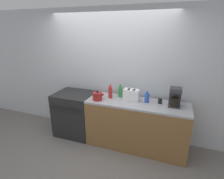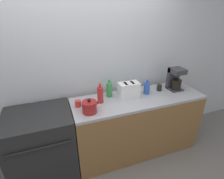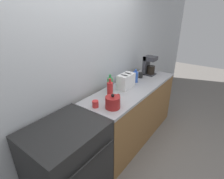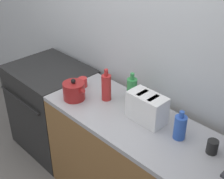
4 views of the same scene
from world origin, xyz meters
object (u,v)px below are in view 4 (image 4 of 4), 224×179
(bottle_blue, at_px, (180,127))
(stove, at_px, (53,107))
(cup_black, at_px, (212,147))
(kettle, at_px, (74,91))
(toaster, at_px, (147,108))
(bottle_green, at_px, (132,90))
(cup_red, at_px, (83,82))
(bottle_red, at_px, (106,87))

(bottle_blue, bearing_deg, stove, -178.29)
(cup_black, bearing_deg, bottle_blue, -173.53)
(kettle, xyz_separation_m, bottle_blue, (0.88, 0.20, 0.02))
(toaster, distance_m, bottle_blue, 0.29)
(bottle_green, bearing_deg, kettle, -139.08)
(stove, xyz_separation_m, cup_red, (0.50, 0.02, 0.49))
(stove, distance_m, bottle_red, 0.97)
(bottle_red, bearing_deg, stove, -178.09)
(toaster, bearing_deg, bottle_red, -177.91)
(kettle, bearing_deg, bottle_red, 44.24)
(stove, distance_m, bottle_green, 1.12)
(kettle, relative_size, bottle_red, 0.82)
(bottle_red, distance_m, cup_black, 0.93)
(toaster, height_order, bottle_green, bottle_green)
(kettle, distance_m, cup_red, 0.21)
(bottle_red, relative_size, cup_black, 2.90)
(stove, height_order, bottle_red, bottle_red)
(bottle_blue, relative_size, cup_red, 2.61)
(cup_black, bearing_deg, bottle_green, 174.21)
(toaster, distance_m, cup_red, 0.71)
(cup_black, bearing_deg, toaster, -176.78)
(kettle, height_order, cup_black, kettle)
(stove, bearing_deg, cup_black, 2.35)
(kettle, bearing_deg, cup_red, 121.32)
(bottle_blue, bearing_deg, kettle, -167.28)
(stove, bearing_deg, kettle, -14.31)
(toaster, relative_size, cup_black, 3.06)
(stove, xyz_separation_m, bottle_blue, (1.49, 0.04, 0.54))
(stove, relative_size, kettle, 4.17)
(toaster, height_order, bottle_red, bottle_red)
(bottle_red, bearing_deg, cup_black, 2.72)
(stove, xyz_separation_m, bottle_green, (0.96, 0.15, 0.56))
(bottle_red, bearing_deg, kettle, -135.76)
(cup_red, relative_size, cup_black, 0.88)
(toaster, height_order, cup_red, toaster)
(toaster, relative_size, bottle_blue, 1.34)
(kettle, bearing_deg, bottle_green, 40.92)
(bottle_red, bearing_deg, cup_red, -179.23)
(cup_red, xyz_separation_m, cup_black, (1.22, 0.05, 0.01))
(bottle_green, relative_size, cup_black, 2.72)
(bottle_red, distance_m, bottle_blue, 0.70)
(kettle, xyz_separation_m, bottle_red, (0.19, 0.18, 0.04))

